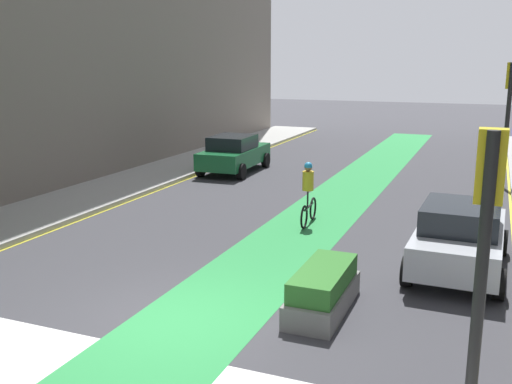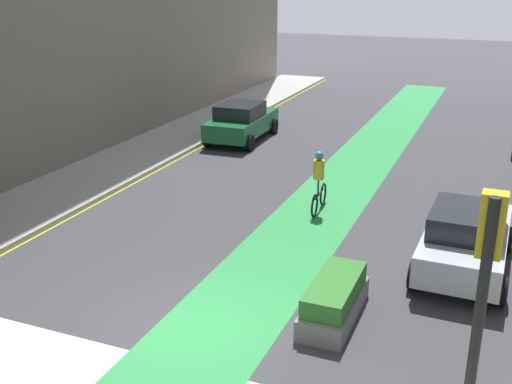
{
  "view_description": "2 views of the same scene",
  "coord_description": "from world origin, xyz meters",
  "px_view_note": "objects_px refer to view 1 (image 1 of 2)",
  "views": [
    {
      "loc": [
        5.2,
        -8.61,
        4.66
      ],
      "look_at": [
        0.13,
        3.88,
        1.61
      ],
      "focal_mm": 40.97,
      "sensor_mm": 36.0,
      "label": 1
    },
    {
      "loc": [
        5.2,
        -9.37,
        6.65
      ],
      "look_at": [
        -0.18,
        3.8,
        1.6
      ],
      "focal_mm": 43.59,
      "sensor_mm": 36.0,
      "label": 2
    }
  ],
  "objects_px": {
    "traffic_signal_far_right": "(509,101)",
    "cyclist_in_lane": "(308,192)",
    "traffic_signal_near_right": "(486,218)",
    "car_silver_right_far": "(460,236)",
    "car_green_left_far": "(234,153)",
    "median_planter": "(323,290)"
  },
  "relations": [
    {
      "from": "cyclist_in_lane",
      "to": "car_green_left_far",
      "type": "bearing_deg",
      "value": 128.58
    },
    {
      "from": "traffic_signal_near_right",
      "to": "car_silver_right_far",
      "type": "distance_m",
      "value": 5.98
    },
    {
      "from": "traffic_signal_near_right",
      "to": "median_planter",
      "type": "bearing_deg",
      "value": 139.12
    },
    {
      "from": "car_green_left_far",
      "to": "cyclist_in_lane",
      "type": "height_order",
      "value": "cyclist_in_lane"
    },
    {
      "from": "traffic_signal_near_right",
      "to": "car_silver_right_far",
      "type": "relative_size",
      "value": 0.9
    },
    {
      "from": "traffic_signal_near_right",
      "to": "median_planter",
      "type": "height_order",
      "value": "traffic_signal_near_right"
    },
    {
      "from": "car_green_left_far",
      "to": "median_planter",
      "type": "relative_size",
      "value": 1.81
    },
    {
      "from": "traffic_signal_far_right",
      "to": "cyclist_in_lane",
      "type": "distance_m",
      "value": 9.65
    },
    {
      "from": "car_silver_right_far",
      "to": "car_green_left_far",
      "type": "distance_m",
      "value": 13.19
    },
    {
      "from": "cyclist_in_lane",
      "to": "median_planter",
      "type": "xyz_separation_m",
      "value": [
        2.02,
        -5.58,
        -0.57
      ]
    },
    {
      "from": "traffic_signal_far_right",
      "to": "car_silver_right_far",
      "type": "relative_size",
      "value": 1.08
    },
    {
      "from": "traffic_signal_near_right",
      "to": "traffic_signal_far_right",
      "type": "height_order",
      "value": "traffic_signal_far_right"
    },
    {
      "from": "traffic_signal_far_right",
      "to": "car_silver_right_far",
      "type": "height_order",
      "value": "traffic_signal_far_right"
    },
    {
      "from": "traffic_signal_far_right",
      "to": "cyclist_in_lane",
      "type": "relative_size",
      "value": 2.47
    },
    {
      "from": "car_green_left_far",
      "to": "median_planter",
      "type": "xyz_separation_m",
      "value": [
        7.37,
        -12.29,
        -0.4
      ]
    },
    {
      "from": "traffic_signal_far_right",
      "to": "car_green_left_far",
      "type": "xyz_separation_m",
      "value": [
        -10.58,
        -1.08,
        -2.4
      ]
    },
    {
      "from": "traffic_signal_near_right",
      "to": "median_planter",
      "type": "relative_size",
      "value": 1.63
    },
    {
      "from": "traffic_signal_far_right",
      "to": "cyclist_in_lane",
      "type": "bearing_deg",
      "value": -123.81
    },
    {
      "from": "traffic_signal_near_right",
      "to": "median_planter",
      "type": "xyz_separation_m",
      "value": [
        -2.75,
        2.38,
        -2.3
      ]
    },
    {
      "from": "car_green_left_far",
      "to": "median_planter",
      "type": "height_order",
      "value": "car_green_left_far"
    },
    {
      "from": "car_silver_right_far",
      "to": "median_planter",
      "type": "relative_size",
      "value": 1.8
    },
    {
      "from": "cyclist_in_lane",
      "to": "median_planter",
      "type": "relative_size",
      "value": 0.79
    }
  ]
}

